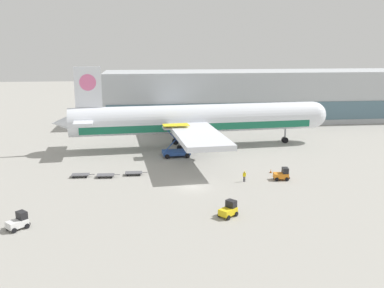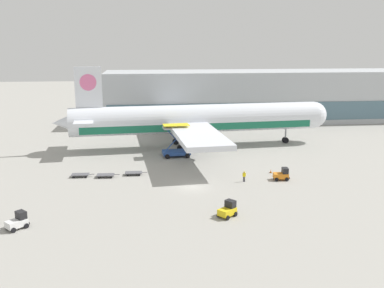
{
  "view_description": "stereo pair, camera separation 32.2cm",
  "coord_description": "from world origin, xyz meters",
  "px_view_note": "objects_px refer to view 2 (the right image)",
  "views": [
    {
      "loc": [
        -7.42,
        -61.35,
        21.11
      ],
      "look_at": [
        1.19,
        11.68,
        4.0
      ],
      "focal_mm": 40.0,
      "sensor_mm": 36.0,
      "label": 1
    },
    {
      "loc": [
        -7.1,
        -61.39,
        21.11
      ],
      "look_at": [
        1.19,
        11.68,
        4.0
      ],
      "focal_mm": 40.0,
      "sensor_mm": 36.0,
      "label": 2
    }
  ],
  "objects_px": {
    "scissor_lift_loader": "(176,145)",
    "ground_crew_near": "(244,175)",
    "traffic_cone_near": "(271,171)",
    "baggage_dolly_second": "(106,175)",
    "baggage_dolly_third": "(134,173)",
    "baggage_tug_mid": "(228,210)",
    "baggage_tug_foreground": "(282,175)",
    "airplane_main": "(194,120)",
    "baggage_tug_far": "(18,221)",
    "baggage_dolly_lead": "(80,175)"
  },
  "relations": [
    {
      "from": "airplane_main",
      "to": "scissor_lift_loader",
      "type": "xyz_separation_m",
      "value": [
        -4.28,
        -7.32,
        -3.51
      ]
    },
    {
      "from": "baggage_dolly_third",
      "to": "ground_crew_near",
      "type": "distance_m",
      "value": 18.3
    },
    {
      "from": "baggage_dolly_lead",
      "to": "ground_crew_near",
      "type": "distance_m",
      "value": 26.63
    },
    {
      "from": "scissor_lift_loader",
      "to": "baggage_tug_foreground",
      "type": "distance_m",
      "value": 22.9
    },
    {
      "from": "scissor_lift_loader",
      "to": "traffic_cone_near",
      "type": "relative_size",
      "value": 9.86
    },
    {
      "from": "scissor_lift_loader",
      "to": "traffic_cone_near",
      "type": "xyz_separation_m",
      "value": [
        15.04,
        -12.69,
        -2.02
      ]
    },
    {
      "from": "ground_crew_near",
      "to": "traffic_cone_near",
      "type": "distance_m",
      "value": 7.03
    },
    {
      "from": "baggage_tug_mid",
      "to": "baggage_dolly_lead",
      "type": "bearing_deg",
      "value": 96.72
    },
    {
      "from": "baggage_tug_far",
      "to": "baggage_dolly_lead",
      "type": "bearing_deg",
      "value": 33.56
    },
    {
      "from": "baggage_tug_mid",
      "to": "baggage_dolly_third",
      "type": "relative_size",
      "value": 0.74
    },
    {
      "from": "scissor_lift_loader",
      "to": "ground_crew_near",
      "type": "height_order",
      "value": "scissor_lift_loader"
    },
    {
      "from": "airplane_main",
      "to": "traffic_cone_near",
      "type": "xyz_separation_m",
      "value": [
        10.76,
        -20.01,
        -5.53
      ]
    },
    {
      "from": "scissor_lift_loader",
      "to": "ground_crew_near",
      "type": "xyz_separation_m",
      "value": [
        9.44,
        -16.88,
        -1.3
      ]
    },
    {
      "from": "baggage_tug_mid",
      "to": "scissor_lift_loader",
      "type": "bearing_deg",
      "value": 56.9
    },
    {
      "from": "airplane_main",
      "to": "baggage_tug_mid",
      "type": "xyz_separation_m",
      "value": [
        -0.08,
        -37.67,
        -4.96
      ]
    },
    {
      "from": "airplane_main",
      "to": "baggage_dolly_lead",
      "type": "xyz_separation_m",
      "value": [
        -20.89,
        -18.73,
        -5.45
      ]
    },
    {
      "from": "baggage_dolly_second",
      "to": "baggage_dolly_third",
      "type": "bearing_deg",
      "value": 11.56
    },
    {
      "from": "ground_crew_near",
      "to": "baggage_dolly_third",
      "type": "bearing_deg",
      "value": 149.8
    },
    {
      "from": "baggage_dolly_second",
      "to": "baggage_dolly_third",
      "type": "distance_m",
      "value": 4.59
    },
    {
      "from": "baggage_dolly_lead",
      "to": "baggage_dolly_third",
      "type": "bearing_deg",
      "value": 2.69
    },
    {
      "from": "baggage_tug_foreground",
      "to": "scissor_lift_loader",
      "type": "bearing_deg",
      "value": 137.51
    },
    {
      "from": "airplane_main",
      "to": "baggage_tug_foreground",
      "type": "relative_size",
      "value": 22.77
    },
    {
      "from": "airplane_main",
      "to": "traffic_cone_near",
      "type": "bearing_deg",
      "value": -66.1
    },
    {
      "from": "baggage_tug_far",
      "to": "airplane_main",
      "type": "bearing_deg",
      "value": 12.93
    },
    {
      "from": "airplane_main",
      "to": "baggage_tug_far",
      "type": "distance_m",
      "value": 46.32
    },
    {
      "from": "scissor_lift_loader",
      "to": "ground_crew_near",
      "type": "distance_m",
      "value": 19.39
    },
    {
      "from": "traffic_cone_near",
      "to": "baggage_tug_mid",
      "type": "bearing_deg",
      "value": -121.53
    },
    {
      "from": "scissor_lift_loader",
      "to": "baggage_dolly_second",
      "type": "distance_m",
      "value": 17.49
    },
    {
      "from": "airplane_main",
      "to": "baggage_dolly_third",
      "type": "bearing_deg",
      "value": -127.69
    },
    {
      "from": "airplane_main",
      "to": "baggage_dolly_second",
      "type": "distance_m",
      "value": 26.22
    },
    {
      "from": "airplane_main",
      "to": "baggage_tug_foreground",
      "type": "height_order",
      "value": "airplane_main"
    },
    {
      "from": "baggage_tug_foreground",
      "to": "ground_crew_near",
      "type": "xyz_separation_m",
      "value": [
        -6.23,
        -0.24,
        0.15
      ]
    },
    {
      "from": "baggage_tug_foreground",
      "to": "baggage_dolly_third",
      "type": "xyz_separation_m",
      "value": [
        -23.64,
        5.33,
        -0.49
      ]
    },
    {
      "from": "baggage_dolly_third",
      "to": "ground_crew_near",
      "type": "relative_size",
      "value": 2.13
    },
    {
      "from": "baggage_dolly_lead",
      "to": "ground_crew_near",
      "type": "bearing_deg",
      "value": -9.83
    },
    {
      "from": "airplane_main",
      "to": "baggage_dolly_second",
      "type": "bearing_deg",
      "value": -135.23
    },
    {
      "from": "baggage_dolly_third",
      "to": "baggage_tug_far",
      "type": "bearing_deg",
      "value": -121.45
    },
    {
      "from": "baggage_tug_far",
      "to": "baggage_dolly_second",
      "type": "xyz_separation_m",
      "value": [
        8.58,
        19.06,
        -0.49
      ]
    },
    {
      "from": "baggage_tug_far",
      "to": "baggage_dolly_second",
      "type": "relative_size",
      "value": 0.74
    },
    {
      "from": "baggage_dolly_second",
      "to": "traffic_cone_near",
      "type": "relative_size",
      "value": 5.86
    },
    {
      "from": "baggage_tug_foreground",
      "to": "baggage_dolly_lead",
      "type": "xyz_separation_m",
      "value": [
        -32.28,
        5.23,
        -0.49
      ]
    },
    {
      "from": "baggage_tug_foreground",
      "to": "baggage_tug_far",
      "type": "distance_m",
      "value": 39.5
    },
    {
      "from": "traffic_cone_near",
      "to": "baggage_dolly_third",
      "type": "bearing_deg",
      "value": 176.58
    },
    {
      "from": "airplane_main",
      "to": "traffic_cone_near",
      "type": "distance_m",
      "value": 23.38
    },
    {
      "from": "baggage_dolly_second",
      "to": "ground_crew_near",
      "type": "distance_m",
      "value": 22.47
    },
    {
      "from": "baggage_dolly_lead",
      "to": "baggage_dolly_second",
      "type": "distance_m",
      "value": 4.16
    },
    {
      "from": "airplane_main",
      "to": "baggage_tug_far",
      "type": "relative_size",
      "value": 21.14
    },
    {
      "from": "baggage_dolly_third",
      "to": "traffic_cone_near",
      "type": "xyz_separation_m",
      "value": [
        23.01,
        -1.38,
        -0.08
      ]
    },
    {
      "from": "airplane_main",
      "to": "baggage_dolly_lead",
      "type": "distance_m",
      "value": 28.58
    },
    {
      "from": "traffic_cone_near",
      "to": "baggage_tug_far",
      "type": "bearing_deg",
      "value": -152.95
    }
  ]
}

